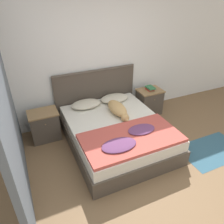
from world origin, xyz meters
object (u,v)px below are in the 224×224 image
pillow_right (114,98)px  book_stack (150,88)px  pillow_left (86,104)px  dog (118,109)px  nightstand_left (45,125)px  bed (117,133)px  nightstand_right (149,102)px

pillow_right → book_stack: size_ratio=2.68×
pillow_left → pillow_right: size_ratio=1.00×
pillow_left → dog: size_ratio=0.73×
dog → book_stack: bearing=24.6°
nightstand_left → book_stack: bearing=0.5°
nightstand_left → dog: (1.27, -0.43, 0.27)m
bed → book_stack: 1.39m
nightstand_left → dog: 1.37m
nightstand_right → pillow_left: (-1.42, 0.04, 0.24)m
dog → book_stack: 1.08m
bed → book_stack: book_stack is taller
nightstand_right → pillow_right: 0.86m
pillow_left → dog: 0.65m
pillow_right → dog: dog is taller
pillow_left → book_stack: (1.43, -0.02, 0.08)m
dog → book_stack: dog is taller
bed → book_stack: bearing=32.5°
book_stack → pillow_right: bearing=178.6°
pillow_right → book_stack: (0.83, -0.02, 0.08)m
bed → pillow_left: pillow_left is taller
nightstand_left → pillow_left: 0.86m
nightstand_right → dog: size_ratio=0.71×
bed → nightstand_left: 1.32m
pillow_left → nightstand_right: bearing=-1.6°
bed → pillow_right: size_ratio=3.40×
pillow_left → nightstand_left: bearing=-177.2°
nightstand_right → book_stack: size_ratio=2.61×
pillow_left → pillow_right: same height
bed → nightstand_left: (-1.12, 0.70, 0.05)m
nightstand_left → pillow_left: pillow_left is taller
nightstand_right → pillow_left: bearing=178.4°
nightstand_left → pillow_right: (1.42, 0.04, 0.24)m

